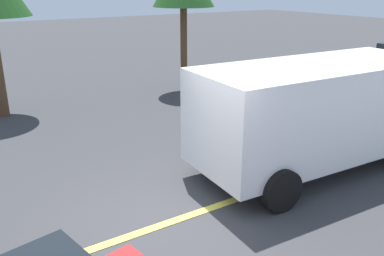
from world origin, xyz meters
TOP-DOWN VIEW (x-y plane):
  - ground_plane at (0.00, 0.00)m, footprint 80.00×80.00m
  - lane_marking_centre at (3.00, 0.00)m, footprint 28.00×0.16m
  - white_van at (3.71, 0.23)m, footprint 5.31×2.51m

SIDE VIEW (x-z plane):
  - ground_plane at x=0.00m, z-range 0.00..0.00m
  - lane_marking_centre at x=3.00m, z-range 0.00..0.01m
  - white_van at x=3.71m, z-range 0.17..2.37m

